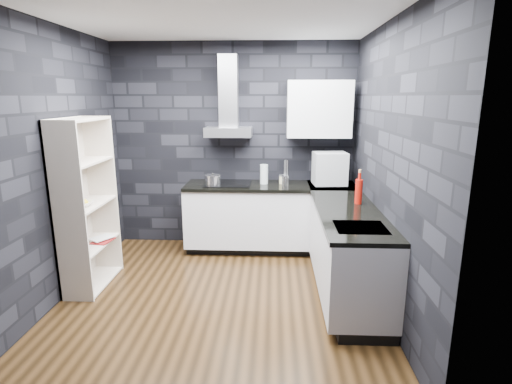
# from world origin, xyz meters

# --- Properties ---
(ground) EXTENTS (3.20, 3.20, 0.00)m
(ground) POSITION_xyz_m (0.00, 0.00, 0.00)
(ground) COLOR #3B2512
(ceiling) EXTENTS (3.20, 3.20, 0.00)m
(ceiling) POSITION_xyz_m (0.00, 0.00, 2.70)
(ceiling) COLOR white
(wall_back) EXTENTS (3.20, 0.05, 2.70)m
(wall_back) POSITION_xyz_m (0.00, 1.62, 1.35)
(wall_back) COLOR black
(wall_back) RESTS_ON ground
(wall_front) EXTENTS (3.20, 0.05, 2.70)m
(wall_front) POSITION_xyz_m (0.00, -1.62, 1.35)
(wall_front) COLOR black
(wall_front) RESTS_ON ground
(wall_left) EXTENTS (0.05, 3.20, 2.70)m
(wall_left) POSITION_xyz_m (-1.62, 0.00, 1.35)
(wall_left) COLOR black
(wall_left) RESTS_ON ground
(wall_right) EXTENTS (0.05, 3.20, 2.70)m
(wall_right) POSITION_xyz_m (1.62, 0.00, 1.35)
(wall_right) COLOR black
(wall_right) RESTS_ON ground
(toekick_back) EXTENTS (2.18, 0.50, 0.10)m
(toekick_back) POSITION_xyz_m (0.50, 1.34, 0.05)
(toekick_back) COLOR black
(toekick_back) RESTS_ON ground
(toekick_right) EXTENTS (0.50, 1.78, 0.10)m
(toekick_right) POSITION_xyz_m (1.34, 0.10, 0.05)
(toekick_right) COLOR black
(toekick_right) RESTS_ON ground
(counter_back_cab) EXTENTS (2.20, 0.60, 0.76)m
(counter_back_cab) POSITION_xyz_m (0.50, 1.30, 0.48)
(counter_back_cab) COLOR white
(counter_back_cab) RESTS_ON ground
(counter_right_cab) EXTENTS (0.60, 1.80, 0.76)m
(counter_right_cab) POSITION_xyz_m (1.30, 0.10, 0.48)
(counter_right_cab) COLOR white
(counter_right_cab) RESTS_ON ground
(counter_back_top) EXTENTS (2.20, 0.62, 0.04)m
(counter_back_top) POSITION_xyz_m (0.50, 1.29, 0.88)
(counter_back_top) COLOR black
(counter_back_top) RESTS_ON counter_back_cab
(counter_right_top) EXTENTS (0.62, 1.80, 0.04)m
(counter_right_top) POSITION_xyz_m (1.29, 0.10, 0.88)
(counter_right_top) COLOR black
(counter_right_top) RESTS_ON counter_right_cab
(counter_corner_top) EXTENTS (0.62, 0.62, 0.04)m
(counter_corner_top) POSITION_xyz_m (1.30, 1.30, 0.88)
(counter_corner_top) COLOR black
(counter_corner_top) RESTS_ON counter_right_cab
(hood_body) EXTENTS (0.60, 0.34, 0.12)m
(hood_body) POSITION_xyz_m (-0.05, 1.43, 1.56)
(hood_body) COLOR #B9B9BE
(hood_body) RESTS_ON wall_back
(hood_chimney) EXTENTS (0.24, 0.20, 0.90)m
(hood_chimney) POSITION_xyz_m (-0.05, 1.50, 2.07)
(hood_chimney) COLOR #B9B9BE
(hood_chimney) RESTS_ON hood_body
(upper_cabinet) EXTENTS (0.80, 0.35, 0.70)m
(upper_cabinet) POSITION_xyz_m (1.10, 1.43, 1.85)
(upper_cabinet) COLOR silver
(upper_cabinet) RESTS_ON wall_back
(cooktop) EXTENTS (0.58, 0.50, 0.01)m
(cooktop) POSITION_xyz_m (-0.05, 1.30, 0.91)
(cooktop) COLOR black
(cooktop) RESTS_ON counter_back_top
(sink_rim) EXTENTS (0.44, 0.40, 0.01)m
(sink_rim) POSITION_xyz_m (1.30, -0.40, 0.89)
(sink_rim) COLOR #B9B9BE
(sink_rim) RESTS_ON counter_right_top
(pot) EXTENTS (0.24, 0.24, 0.12)m
(pot) POSITION_xyz_m (-0.23, 1.17, 0.97)
(pot) COLOR silver
(pot) RESTS_ON cooktop
(glass_vase) EXTENTS (0.13, 0.13, 0.25)m
(glass_vase) POSITION_xyz_m (0.41, 1.34, 1.03)
(glass_vase) COLOR silver
(glass_vase) RESTS_ON counter_back_top
(storage_jar) EXTENTS (0.10, 0.10, 0.10)m
(storage_jar) POSITION_xyz_m (0.65, 1.36, 0.95)
(storage_jar) COLOR beige
(storage_jar) RESTS_ON counter_back_top
(utensil_crock) EXTENTS (0.09, 0.09, 0.12)m
(utensil_crock) POSITION_xyz_m (0.69, 1.29, 0.96)
(utensil_crock) COLOR silver
(utensil_crock) RESTS_ON counter_back_top
(appliance_garage) EXTENTS (0.43, 0.35, 0.40)m
(appliance_garage) POSITION_xyz_m (1.24, 1.24, 1.12)
(appliance_garage) COLOR #AAADB1
(appliance_garage) RESTS_ON counter_back_top
(red_bottle) EXTENTS (0.09, 0.09, 0.26)m
(red_bottle) POSITION_xyz_m (1.44, 0.39, 1.03)
(red_bottle) COLOR #9E1209
(red_bottle) RESTS_ON counter_right_top
(bookshelf) EXTENTS (0.48, 0.85, 1.80)m
(bookshelf) POSITION_xyz_m (-1.42, 0.22, 0.90)
(bookshelf) COLOR beige
(bookshelf) RESTS_ON ground
(fruit_bowl) EXTENTS (0.23, 0.23, 0.05)m
(fruit_bowl) POSITION_xyz_m (-1.42, 0.11, 0.94)
(fruit_bowl) COLOR white
(fruit_bowl) RESTS_ON bookshelf
(book_red) EXTENTS (0.19, 0.05, 0.25)m
(book_red) POSITION_xyz_m (-1.42, 0.32, 0.57)
(book_red) COLOR maroon
(book_red) RESTS_ON bookshelf
(book_second) EXTENTS (0.15, 0.11, 0.23)m
(book_second) POSITION_xyz_m (-1.42, 0.38, 0.59)
(book_second) COLOR #B2B2B2
(book_second) RESTS_ON bookshelf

